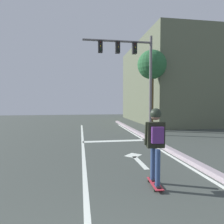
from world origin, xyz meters
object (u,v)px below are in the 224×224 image
(skater, at_px, (156,136))
(roadside_tree, at_px, (152,66))
(skateboard, at_px, (155,184))
(traffic_signal_mast, at_px, (132,64))

(skater, xyz_separation_m, roadside_tree, (3.01, 8.45, 3.14))
(skateboard, xyz_separation_m, traffic_signal_mast, (1.28, 6.92, 4.06))
(skater, height_order, traffic_signal_mast, traffic_signal_mast)
(skateboard, xyz_separation_m, skater, (-0.00, -0.02, 1.12))
(traffic_signal_mast, xyz_separation_m, roadside_tree, (1.73, 1.52, 0.20))
(skater, xyz_separation_m, traffic_signal_mast, (1.28, 6.93, 2.94))
(traffic_signal_mast, bearing_deg, roadside_tree, 41.29)
(skateboard, height_order, traffic_signal_mast, traffic_signal_mast)
(traffic_signal_mast, bearing_deg, skateboard, -100.47)
(traffic_signal_mast, distance_m, roadside_tree, 2.31)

